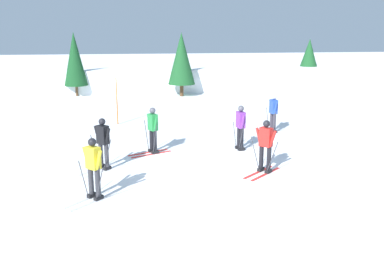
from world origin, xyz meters
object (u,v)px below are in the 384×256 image
(skier_blue, at_px, (273,112))
(conifer_far_right, at_px, (75,59))
(skier_purple, at_px, (240,126))
(skier_yellow, at_px, (93,167))
(skier_green, at_px, (153,129))
(skier_black, at_px, (103,142))
(conifer_far_left, at_px, (181,59))
(trail_marker_pole, at_px, (117,101))
(conifer_far_centre, at_px, (309,59))
(skier_red, at_px, (265,145))

(skier_blue, height_order, conifer_far_right, conifer_far_right)
(skier_purple, xyz_separation_m, skier_blue, (2.06, 2.42, 0.00))
(skier_blue, bearing_deg, skier_yellow, -137.53)
(skier_yellow, bearing_deg, skier_green, 66.92)
(skier_black, relative_size, skier_purple, 1.00)
(skier_purple, height_order, conifer_far_left, conifer_far_left)
(trail_marker_pole, bearing_deg, conifer_far_centre, 37.54)
(skier_blue, bearing_deg, trail_marker_pole, 159.92)
(skier_black, xyz_separation_m, conifer_far_left, (4.06, 14.43, 1.58))
(skier_purple, bearing_deg, skier_black, -162.09)
(skier_green, relative_size, skier_blue, 1.00)
(skier_green, height_order, trail_marker_pole, trail_marker_pole)
(trail_marker_pole, distance_m, conifer_far_centre, 17.42)
(skier_green, distance_m, conifer_far_right, 14.57)
(conifer_far_centre, bearing_deg, skier_red, -116.05)
(skier_yellow, relative_size, trail_marker_pole, 0.77)
(skier_blue, distance_m, conifer_far_right, 15.14)
(skier_red, bearing_deg, conifer_far_centre, 63.95)
(conifer_far_right, bearing_deg, conifer_far_centre, 5.94)
(trail_marker_pole, bearing_deg, skier_green, -72.96)
(skier_black, xyz_separation_m, trail_marker_pole, (0.16, 6.51, 0.20))
(skier_red, height_order, skier_blue, same)
(skier_black, relative_size, conifer_far_left, 0.41)
(skier_red, relative_size, trail_marker_pole, 0.77)
(conifer_far_centre, bearing_deg, skier_blue, -118.01)
(skier_yellow, xyz_separation_m, skier_red, (5.19, 1.49, 0.00))
(trail_marker_pole, bearing_deg, conifer_far_right, 109.24)
(skier_purple, bearing_deg, conifer_far_right, 119.73)
(skier_yellow, bearing_deg, conifer_far_left, 76.26)
(skier_yellow, height_order, skier_red, same)
(conifer_far_left, xyz_separation_m, conifer_far_centre, (9.90, 2.68, -0.35))
(skier_black, distance_m, skier_blue, 8.06)
(trail_marker_pole, relative_size, conifer_far_left, 0.53)
(skier_green, height_order, skier_blue, same)
(skier_black, xyz_separation_m, skier_red, (5.12, -0.96, 0.00))
(skier_black, height_order, skier_yellow, same)
(conifer_far_left, height_order, conifer_far_right, conifer_far_right)
(conifer_far_left, relative_size, conifer_far_right, 0.99)
(skier_purple, relative_size, skier_yellow, 1.00)
(skier_purple, height_order, skier_yellow, same)
(skier_yellow, distance_m, skier_red, 5.40)
(skier_black, xyz_separation_m, skier_yellow, (-0.07, -2.44, -0.00))
(conifer_far_right, bearing_deg, skier_green, -71.54)
(trail_marker_pole, bearing_deg, conifer_far_left, 63.80)
(conifer_far_centre, bearing_deg, skier_black, -129.20)
(skier_green, bearing_deg, skier_yellow, -113.08)
(skier_red, xyz_separation_m, conifer_far_centre, (8.83, 18.07, 1.23))
(skier_yellow, relative_size, skier_green, 1.00)
(skier_red, bearing_deg, skier_green, 143.40)
(skier_black, bearing_deg, skier_green, 44.16)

